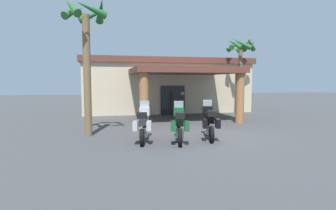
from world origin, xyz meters
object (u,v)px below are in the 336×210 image
(motel_building, at_px, (166,85))
(palm_tree_near_portico, at_px, (241,53))
(motorcycle_silver, at_px, (143,125))
(palm_tree_roadside, at_px, (87,38))
(motorcycle_green, at_px, (179,125))
(motorcycle_black, at_px, (209,123))
(pedestrian, at_px, (183,102))

(motel_building, bearing_deg, palm_tree_near_portico, -36.97)
(motorcycle_silver, distance_m, palm_tree_roadside, 4.64)
(palm_tree_near_portico, xyz_separation_m, palm_tree_roadside, (-10.25, -6.03, -0.11))
(motorcycle_silver, xyz_separation_m, palm_tree_near_portico, (7.98, 7.75, 3.77))
(motorcycle_silver, relative_size, motorcycle_green, 1.00)
(motorcycle_green, bearing_deg, palm_tree_roadside, 72.42)
(motorcycle_silver, distance_m, palm_tree_near_portico, 11.74)
(motorcycle_green, bearing_deg, palm_tree_near_portico, -27.15)
(motorcycle_green, xyz_separation_m, motorcycle_black, (1.41, 0.38, 0.00))
(motel_building, bearing_deg, palm_tree_roadside, -120.67)
(motorcycle_black, bearing_deg, motorcycle_green, 118.07)
(motel_building, height_order, palm_tree_near_portico, palm_tree_near_portico)
(motel_building, distance_m, motorcycle_silver, 11.76)
(motorcycle_black, relative_size, pedestrian, 1.26)
(motorcycle_silver, height_order, palm_tree_roadside, palm_tree_roadside)
(pedestrian, relative_size, palm_tree_near_portico, 0.31)
(motorcycle_green, xyz_separation_m, palm_tree_near_portico, (6.57, 8.11, 3.77))
(motorcycle_green, relative_size, pedestrian, 1.26)
(motorcycle_black, bearing_deg, pedestrian, 8.12)
(motorcycle_silver, distance_m, motorcycle_green, 1.46)
(motorcycle_silver, height_order, motorcycle_green, same)
(motel_building, distance_m, motorcycle_green, 11.83)
(motorcycle_green, distance_m, palm_tree_near_portico, 11.10)
(motel_building, bearing_deg, pedestrian, -86.66)
(motel_building, height_order, motorcycle_green, motel_building)
(pedestrian, height_order, palm_tree_near_portico, palm_tree_near_portico)
(motel_building, relative_size, motorcycle_black, 6.14)
(motel_building, relative_size, palm_tree_roadside, 2.20)
(motorcycle_silver, bearing_deg, motorcycle_black, -79.50)
(motorcycle_green, height_order, pedestrian, pedestrian)
(motorcycle_black, bearing_deg, motorcycle_silver, 103.38)
(palm_tree_near_portico, height_order, palm_tree_roadside, palm_tree_roadside)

